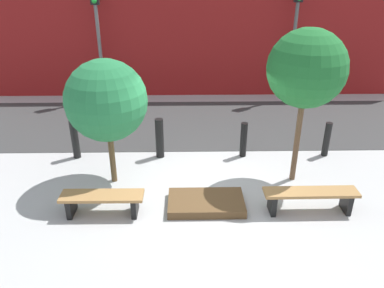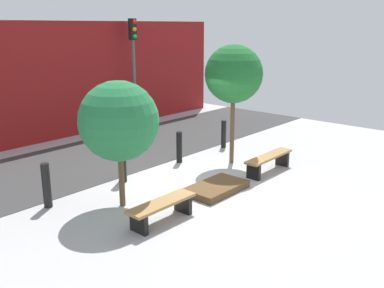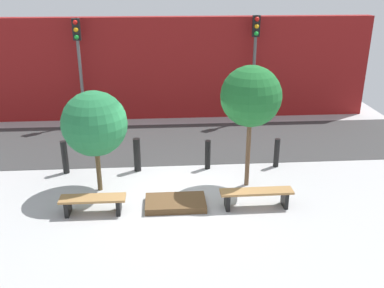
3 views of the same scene
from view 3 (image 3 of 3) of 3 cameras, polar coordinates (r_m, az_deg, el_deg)
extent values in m
plane|color=#ACACAC|center=(11.37, -2.27, -7.39)|extent=(18.00, 18.00, 0.00)
cube|color=#373737|center=(15.05, -2.83, 0.18)|extent=(18.00, 3.91, 0.01)
cube|color=maroon|center=(17.38, -3.22, 10.01)|extent=(16.20, 0.50, 4.01)
cube|color=black|center=(11.06, -16.23, -8.08)|extent=(0.10, 0.43, 0.38)
cube|color=black|center=(10.85, -9.73, -8.08)|extent=(0.10, 0.43, 0.38)
cube|color=#9E7242|center=(10.83, -13.11, -7.08)|extent=(1.61, 0.44, 0.06)
cube|color=black|center=(10.90, 4.71, -7.58)|extent=(0.10, 0.38, 0.42)
cube|color=black|center=(11.21, 12.25, -7.14)|extent=(0.10, 0.38, 0.42)
cube|color=#9E7242|center=(10.92, 8.60, -6.28)|extent=(1.84, 0.39, 0.06)
cube|color=brown|center=(11.03, -2.21, -7.87)|extent=(1.54, 0.89, 0.17)
cylinder|color=brown|center=(11.80, -12.39, -2.83)|extent=(0.13, 0.13, 1.45)
sphere|color=#257441|center=(11.36, -12.87, 2.67)|extent=(1.71, 1.71, 1.71)
cylinder|color=brown|center=(11.76, 7.49, -0.77)|extent=(0.12, 0.12, 2.13)
sphere|color=#1F692E|center=(11.27, 7.87, 6.32)|extent=(1.61, 1.61, 1.61)
cylinder|color=black|center=(13.14, -16.59, -1.70)|extent=(0.18, 0.18, 1.01)
cylinder|color=black|center=(12.84, -7.34, -1.44)|extent=(0.21, 0.21, 1.03)
cylinder|color=black|center=(12.91, 2.11, -1.42)|extent=(0.17, 0.17, 0.91)
cylinder|color=black|center=(13.30, 11.22, -1.16)|extent=(0.16, 0.16, 0.90)
cylinder|color=slate|center=(16.91, -14.62, 9.06)|extent=(0.12, 0.12, 4.04)
cube|color=black|center=(16.65, -15.16, 14.53)|extent=(0.28, 0.16, 0.78)
sphere|color=red|center=(16.52, -15.31, 15.38)|extent=(0.17, 0.17, 0.17)
sphere|color=orange|center=(16.54, -15.22, 14.48)|extent=(0.17, 0.17, 0.17)
sphere|color=green|center=(16.57, -15.13, 13.60)|extent=(0.17, 0.17, 0.17)
cylinder|color=#555555|center=(17.01, 8.24, 9.72)|extent=(0.12, 0.12, 4.10)
cube|color=black|center=(16.75, 8.55, 15.29)|extent=(0.28, 0.16, 0.78)
sphere|color=red|center=(16.62, 8.68, 16.14)|extent=(0.17, 0.17, 0.17)
sphere|color=orange|center=(16.65, 8.63, 15.25)|extent=(0.17, 0.17, 0.17)
sphere|color=green|center=(16.68, 8.58, 14.36)|extent=(0.17, 0.17, 0.17)
camera|label=1|loc=(3.44, -6.10, 3.66)|focal=35.00mm
camera|label=2|loc=(8.37, -65.22, -2.60)|focal=40.00mm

